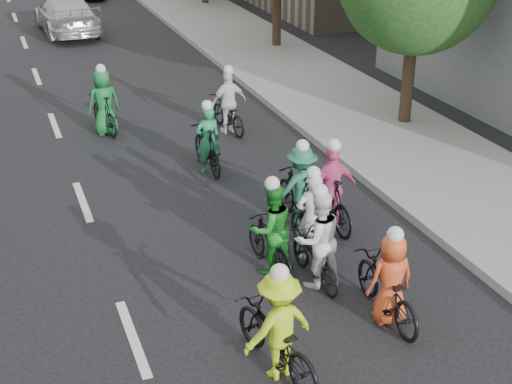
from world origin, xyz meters
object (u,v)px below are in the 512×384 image
cyclist_1 (271,235)px  cyclist_2 (277,333)px  cyclist_5 (207,146)px  cyclist_9 (104,108)px  cyclist_6 (317,248)px  cyclist_4 (388,286)px  cyclist_0 (310,227)px  cyclist_3 (330,195)px  cyclist_8 (228,109)px  follow_car_lead (66,15)px  cyclist_7 (300,192)px

cyclist_1 → cyclist_2: size_ratio=0.89×
cyclist_5 → cyclist_9: bearing=-63.2°
cyclist_6 → cyclist_9: cyclist_6 is taller
cyclist_4 → cyclist_5: cyclist_5 is taller
cyclist_2 → cyclist_4: bearing=-176.5°
cyclist_0 → cyclist_3: (0.83, 0.86, 0.11)m
cyclist_8 → follow_car_lead: 13.33m
cyclist_7 → follow_car_lead: 18.63m
cyclist_4 → cyclist_9: (-2.64, 9.86, 0.10)m
cyclist_6 → cyclist_7: (0.62, 2.06, 0.02)m
cyclist_6 → follow_car_lead: bearing=-88.5°
cyclist_8 → cyclist_9: bearing=-26.7°
cyclist_4 → cyclist_6: size_ratio=1.03×
cyclist_1 → cyclist_9: size_ratio=0.98×
cyclist_0 → cyclist_7: same height
cyclist_1 → cyclist_4: bearing=114.4°
cyclist_4 → cyclist_5: size_ratio=1.08×
cyclist_4 → cyclist_5: (-0.87, 6.55, 0.03)m
cyclist_0 → cyclist_9: bearing=-70.5°
cyclist_6 → cyclist_5: bearing=-89.4°
cyclist_0 → cyclist_7: 1.25m
cyclist_0 → cyclist_5: cyclist_0 is taller
cyclist_4 → cyclist_7: bearing=-88.4°
cyclist_2 → follow_car_lead: size_ratio=0.40×
cyclist_2 → cyclist_7: cyclist_7 is taller
cyclist_0 → cyclist_2: size_ratio=0.88×
cyclist_1 → cyclist_3: bearing=-153.3°
cyclist_9 → follow_car_lead: (0.61, 12.04, 0.05)m
cyclist_1 → cyclist_9: bearing=-85.1°
cyclist_7 → cyclist_0: bearing=71.7°
cyclist_0 → cyclist_2: cyclist_0 is taller
cyclist_6 → cyclist_1: bearing=-52.5°
cyclist_1 → cyclist_5: cyclist_1 is taller
cyclist_1 → cyclist_2: 2.74m
cyclist_9 → follow_car_lead: bearing=-102.1°
cyclist_5 → cyclist_8: 2.58m
cyclist_8 → cyclist_7: bearing=78.6°
cyclist_7 → follow_car_lead: (-2.05, 18.52, 0.03)m
cyclist_0 → cyclist_1: 0.86m
cyclist_6 → cyclist_8: 7.54m
cyclist_1 → cyclist_6: cyclist_6 is taller
cyclist_2 → cyclist_4: 2.18m
cyclist_1 → follow_car_lead: bearing=-93.2°
cyclist_4 → cyclist_7: 3.38m
cyclist_4 → cyclist_9: 10.21m
cyclist_1 → follow_car_lead: 19.93m
cyclist_1 → cyclist_8: cyclist_1 is taller
cyclist_4 → follow_car_lead: cyclist_4 is taller
follow_car_lead → cyclist_1: bearing=89.2°
cyclist_5 → cyclist_7: 3.29m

